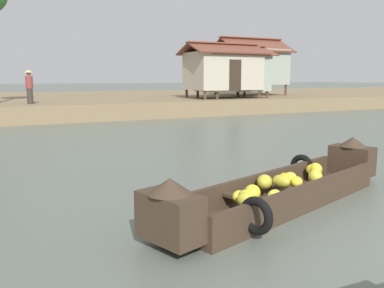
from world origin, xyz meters
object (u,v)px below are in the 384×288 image
at_px(stilt_house_mid_right, 232,72).
at_px(banana_boat, 283,188).
at_px(vendor_person, 29,85).
at_px(stilt_house_mid_left, 223,70).
at_px(stilt_house_right, 251,66).

bearing_deg(stilt_house_mid_right, banana_boat, -119.24).
bearing_deg(vendor_person, stilt_house_mid_right, 4.66).
height_order(stilt_house_mid_right, vendor_person, stilt_house_mid_right).
relative_size(stilt_house_mid_left, stilt_house_mid_right, 1.04).
bearing_deg(stilt_house_right, vendor_person, -165.49).
xyz_separation_m(banana_boat, stilt_house_mid_right, (9.68, 17.29, 2.22)).
bearing_deg(stilt_house_mid_left, banana_boat, -117.43).
bearing_deg(stilt_house_mid_right, stilt_house_right, 41.40).
bearing_deg(stilt_house_mid_right, stilt_house_mid_left, -168.76).
xyz_separation_m(stilt_house_mid_left, stilt_house_mid_right, (0.79, 0.16, -0.08)).
distance_m(stilt_house_right, vendor_person, 16.18).
height_order(stilt_house_mid_right, stilt_house_right, stilt_house_right).
bearing_deg(banana_boat, vendor_person, 98.65).
height_order(banana_boat, stilt_house_mid_left, stilt_house_mid_left).
distance_m(banana_boat, stilt_house_mid_left, 19.45).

